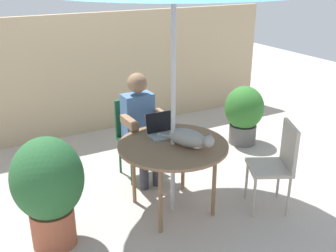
% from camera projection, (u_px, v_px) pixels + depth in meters
% --- Properties ---
extents(ground_plane, '(14.00, 14.00, 0.00)m').
position_uv_depth(ground_plane, '(173.00, 208.00, 4.15)').
color(ground_plane, '#ADA399').
extents(fence_back, '(5.91, 0.08, 1.73)m').
position_uv_depth(fence_back, '(91.00, 75.00, 5.80)').
color(fence_back, tan).
rests_on(fence_back, ground).
extents(patio_table, '(1.07, 1.07, 0.73)m').
position_uv_depth(patio_table, '(173.00, 149.00, 3.90)').
color(patio_table, brown).
rests_on(patio_table, ground).
extents(chair_occupied, '(0.40, 0.40, 0.91)m').
position_uv_depth(chair_occupied, '(135.00, 131.00, 4.67)').
color(chair_occupied, '#194C2D').
rests_on(chair_occupied, ground).
extents(chair_empty, '(0.54, 0.54, 0.91)m').
position_uv_depth(chair_empty, '(278.00, 160.00, 3.98)').
color(chair_empty, '#B2A899').
rests_on(chair_empty, ground).
extents(person_seated, '(0.48, 0.48, 1.25)m').
position_uv_depth(person_seated, '(141.00, 122.00, 4.48)').
color(person_seated, '#4C72A5').
rests_on(person_seated, ground).
extents(laptop, '(0.32, 0.27, 0.21)m').
position_uv_depth(laptop, '(162.00, 128.00, 4.08)').
color(laptop, gray).
rests_on(laptop, patio_table).
extents(cat, '(0.35, 0.61, 0.17)m').
position_uv_depth(cat, '(190.00, 139.00, 3.79)').
color(cat, gray).
rests_on(cat, patio_table).
extents(potted_plant_near_fence, '(0.53, 0.53, 0.82)m').
position_uv_depth(potted_plant_near_fence, '(244.00, 112.00, 5.52)').
color(potted_plant_near_fence, '#595654').
rests_on(potted_plant_near_fence, ground).
extents(potted_plant_by_chair, '(0.61, 0.61, 1.03)m').
position_uv_depth(potted_plant_by_chair, '(48.00, 187.00, 3.41)').
color(potted_plant_by_chair, '#9E5138').
rests_on(potted_plant_by_chair, ground).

